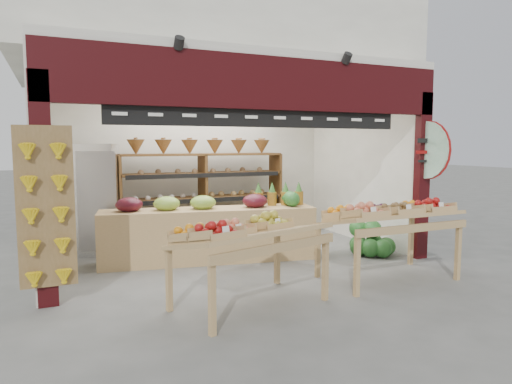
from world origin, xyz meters
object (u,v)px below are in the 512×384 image
object	(u,v)px
display_table_left	(238,234)
watermelon_pile	(370,242)
back_shelving	(203,177)
mid_counter	(209,232)
display_table_right	(388,215)
refrigerator	(95,199)
cardboard_stack	(171,240)

from	to	relation	value
display_table_left	watermelon_pile	world-z (taller)	display_table_left
back_shelving	mid_counter	bearing A→B (deg)	-104.14
display_table_right	watermelon_pile	bearing A→B (deg)	61.59
back_shelving	mid_counter	xyz separation A→B (m)	(-0.39, -1.56, -0.76)
refrigerator	display_table_left	size ratio (longest dim) A/B	0.97
cardboard_stack	watermelon_pile	world-z (taller)	cardboard_stack
cardboard_stack	display_table_right	world-z (taller)	display_table_right
display_table_right	cardboard_stack	bearing A→B (deg)	134.92
refrigerator	display_table_right	bearing A→B (deg)	-25.24
display_table_left	display_table_right	bearing A→B (deg)	4.53
back_shelving	mid_counter	size ratio (longest dim) A/B	0.92
back_shelving	mid_counter	distance (m)	1.78
back_shelving	cardboard_stack	world-z (taller)	back_shelving
mid_counter	display_table_right	xyz separation A→B (m)	(1.94, -1.91, 0.43)
mid_counter	back_shelving	bearing A→B (deg)	75.86
back_shelving	refrigerator	xyz separation A→B (m)	(-1.98, -0.30, -0.29)
display_table_left	mid_counter	bearing A→B (deg)	81.20
display_table_left	display_table_right	size ratio (longest dim) A/B	1.07
mid_counter	watermelon_pile	world-z (taller)	mid_counter
refrigerator	cardboard_stack	xyz separation A→B (m)	(1.11, -0.75, -0.65)
back_shelving	refrigerator	distance (m)	2.02
watermelon_pile	display_table_right	bearing A→B (deg)	-118.41
mid_counter	display_table_left	distance (m)	2.14
display_table_right	mid_counter	bearing A→B (deg)	135.55
back_shelving	display_table_right	xyz separation A→B (m)	(1.55, -3.47, -0.33)
refrigerator	watermelon_pile	world-z (taller)	refrigerator
refrigerator	display_table_left	world-z (taller)	refrigerator
back_shelving	watermelon_pile	world-z (taller)	back_shelving
display_table_left	watermelon_pile	xyz separation A→B (m)	(2.92, 1.38, -0.61)
back_shelving	watermelon_pile	distance (m)	3.31
display_table_right	refrigerator	bearing A→B (deg)	138.02
refrigerator	watermelon_pile	distance (m)	4.67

